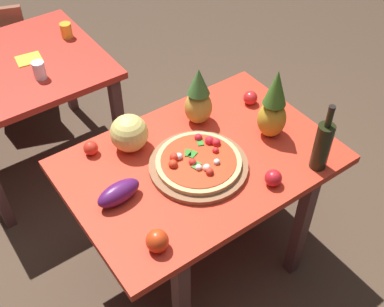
% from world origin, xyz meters
% --- Properties ---
extents(ground_plane, '(10.00, 10.00, 0.00)m').
position_xyz_m(ground_plane, '(0.00, 0.00, 0.00)').
color(ground_plane, '#4C3828').
extents(display_table, '(1.23, 0.83, 0.78)m').
position_xyz_m(display_table, '(0.00, 0.00, 0.68)').
color(display_table, brown).
rests_on(display_table, ground_plane).
extents(background_table, '(0.94, 0.89, 0.78)m').
position_xyz_m(background_table, '(-0.40, 1.24, 0.66)').
color(background_table, brown).
rests_on(background_table, ground_plane).
extents(dining_chair, '(0.51, 0.51, 0.85)m').
position_xyz_m(dining_chair, '(-0.32, 1.91, 0.48)').
color(dining_chair, brown).
rests_on(dining_chair, ground_plane).
extents(pizza_board, '(0.45, 0.45, 0.02)m').
position_xyz_m(pizza_board, '(-0.04, -0.04, 0.79)').
color(pizza_board, brown).
rests_on(pizza_board, display_table).
extents(pizza, '(0.38, 0.38, 0.06)m').
position_xyz_m(pizza, '(-0.04, -0.04, 0.82)').
color(pizza, '#E1A96B').
rests_on(pizza, pizza_board).
extents(wine_bottle, '(0.08, 0.08, 0.34)m').
position_xyz_m(wine_bottle, '(0.40, -0.34, 0.91)').
color(wine_bottle, black).
rests_on(wine_bottle, display_table).
extents(pineapple_left, '(0.14, 0.14, 0.31)m').
position_xyz_m(pineapple_left, '(0.15, 0.22, 0.92)').
color(pineapple_left, gold).
rests_on(pineapple_left, display_table).
extents(pineapple_right, '(0.14, 0.14, 0.37)m').
position_xyz_m(pineapple_right, '(0.37, -0.06, 0.94)').
color(pineapple_right, gold).
rests_on(pineapple_right, display_table).
extents(melon, '(0.18, 0.18, 0.18)m').
position_xyz_m(melon, '(-0.22, 0.25, 0.87)').
color(melon, '#DFCC6A').
rests_on(melon, display_table).
extents(bell_pepper, '(0.09, 0.09, 0.10)m').
position_xyz_m(bell_pepper, '(-0.42, -0.30, 0.82)').
color(bell_pepper, red).
rests_on(bell_pepper, display_table).
extents(eggplant, '(0.21, 0.11, 0.09)m').
position_xyz_m(eggplant, '(-0.42, -0.00, 0.82)').
color(eggplant, '#511854').
rests_on(eggplant, display_table).
extents(tomato_by_bottle, '(0.07, 0.07, 0.07)m').
position_xyz_m(tomato_by_bottle, '(0.45, 0.18, 0.81)').
color(tomato_by_bottle, red).
rests_on(tomato_by_bottle, display_table).
extents(tomato_at_corner, '(0.07, 0.07, 0.07)m').
position_xyz_m(tomato_at_corner, '(-0.39, 0.32, 0.81)').
color(tomato_at_corner, red).
rests_on(tomato_at_corner, display_table).
extents(tomato_beside_pepper, '(0.08, 0.08, 0.08)m').
position_xyz_m(tomato_beside_pepper, '(0.16, -0.31, 0.82)').
color(tomato_beside_pepper, red).
rests_on(tomato_beside_pepper, display_table).
extents(drinking_glass_juice, '(0.07, 0.07, 0.09)m').
position_xyz_m(drinking_glass_juice, '(-0.04, 1.33, 0.82)').
color(drinking_glass_juice, gold).
rests_on(drinking_glass_juice, background_table).
extents(drinking_glass_water, '(0.07, 0.07, 0.10)m').
position_xyz_m(drinking_glass_water, '(-0.34, 1.02, 0.83)').
color(drinking_glass_water, silver).
rests_on(drinking_glass_water, background_table).
extents(napkin_folded, '(0.15, 0.14, 0.01)m').
position_xyz_m(napkin_folded, '(-0.33, 1.23, 0.78)').
color(napkin_folded, yellow).
rests_on(napkin_folded, background_table).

